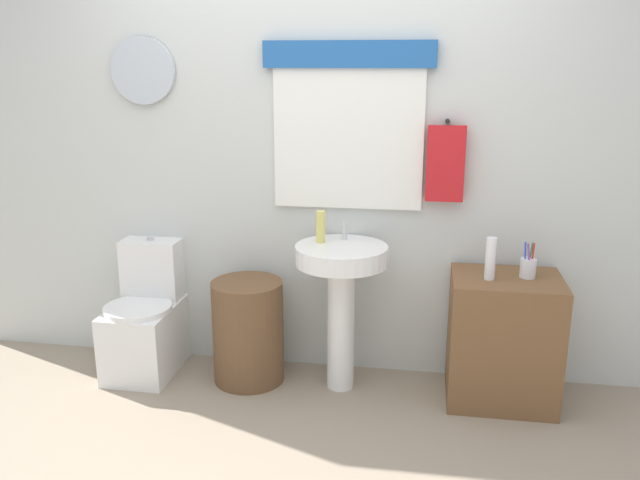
{
  "coord_description": "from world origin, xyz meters",
  "views": [
    {
      "loc": [
        0.6,
        -2.4,
        1.75
      ],
      "look_at": [
        0.08,
        0.8,
        0.86
      ],
      "focal_mm": 36.29,
      "sensor_mm": 36.0,
      "label": 1
    }
  ],
  "objects_px": {
    "wooden_cabinet": "(503,339)",
    "soap_bottle": "(321,227)",
    "laundry_hamper": "(248,331)",
    "toothbrush_cup": "(528,267)",
    "lotion_bottle": "(491,259)",
    "toilet": "(146,322)",
    "pedestal_sink": "(341,284)"
  },
  "relations": [
    {
      "from": "laundry_hamper",
      "to": "soap_bottle",
      "type": "xyz_separation_m",
      "value": [
        0.41,
        0.05,
        0.61
      ]
    },
    {
      "from": "toilet",
      "to": "pedestal_sink",
      "type": "height_order",
      "value": "pedestal_sink"
    },
    {
      "from": "lotion_bottle",
      "to": "toothbrush_cup",
      "type": "xyz_separation_m",
      "value": [
        0.2,
        0.06,
        -0.05
      ]
    },
    {
      "from": "toilet",
      "to": "wooden_cabinet",
      "type": "height_order",
      "value": "toilet"
    },
    {
      "from": "laundry_hamper",
      "to": "pedestal_sink",
      "type": "xyz_separation_m",
      "value": [
        0.53,
        -0.0,
        0.31
      ]
    },
    {
      "from": "wooden_cabinet",
      "to": "toothbrush_cup",
      "type": "xyz_separation_m",
      "value": [
        0.1,
        0.02,
        0.4
      ]
    },
    {
      "from": "pedestal_sink",
      "to": "toilet",
      "type": "bearing_deg",
      "value": 178.26
    },
    {
      "from": "laundry_hamper",
      "to": "wooden_cabinet",
      "type": "distance_m",
      "value": 1.39
    },
    {
      "from": "toilet",
      "to": "pedestal_sink",
      "type": "xyz_separation_m",
      "value": [
        1.15,
        -0.03,
        0.31
      ]
    },
    {
      "from": "laundry_hamper",
      "to": "soap_bottle",
      "type": "bearing_deg",
      "value": 7.04
    },
    {
      "from": "toilet",
      "to": "soap_bottle",
      "type": "xyz_separation_m",
      "value": [
        1.03,
        0.02,
        0.61
      ]
    },
    {
      "from": "wooden_cabinet",
      "to": "lotion_bottle",
      "type": "distance_m",
      "value": 0.46
    },
    {
      "from": "pedestal_sink",
      "to": "soap_bottle",
      "type": "distance_m",
      "value": 0.33
    },
    {
      "from": "wooden_cabinet",
      "to": "toothbrush_cup",
      "type": "bearing_deg",
      "value": 11.55
    },
    {
      "from": "wooden_cabinet",
      "to": "soap_bottle",
      "type": "bearing_deg",
      "value": 177.08
    },
    {
      "from": "pedestal_sink",
      "to": "toothbrush_cup",
      "type": "distance_m",
      "value": 0.97
    },
    {
      "from": "laundry_hamper",
      "to": "wooden_cabinet",
      "type": "height_order",
      "value": "wooden_cabinet"
    },
    {
      "from": "soap_bottle",
      "to": "toilet",
      "type": "bearing_deg",
      "value": -179.15
    },
    {
      "from": "lotion_bottle",
      "to": "toilet",
      "type": "bearing_deg",
      "value": 177.76
    },
    {
      "from": "soap_bottle",
      "to": "toothbrush_cup",
      "type": "height_order",
      "value": "soap_bottle"
    },
    {
      "from": "pedestal_sink",
      "to": "wooden_cabinet",
      "type": "distance_m",
      "value": 0.9
    },
    {
      "from": "pedestal_sink",
      "to": "toothbrush_cup",
      "type": "xyz_separation_m",
      "value": [
        0.96,
        0.02,
        0.14
      ]
    },
    {
      "from": "toilet",
      "to": "wooden_cabinet",
      "type": "bearing_deg",
      "value": -0.99
    },
    {
      "from": "pedestal_sink",
      "to": "toothbrush_cup",
      "type": "bearing_deg",
      "value": 1.19
    },
    {
      "from": "wooden_cabinet",
      "to": "toothbrush_cup",
      "type": "distance_m",
      "value": 0.41
    },
    {
      "from": "toilet",
      "to": "soap_bottle",
      "type": "bearing_deg",
      "value": 0.85
    },
    {
      "from": "wooden_cabinet",
      "to": "soap_bottle",
      "type": "distance_m",
      "value": 1.13
    },
    {
      "from": "soap_bottle",
      "to": "lotion_bottle",
      "type": "distance_m",
      "value": 0.89
    },
    {
      "from": "laundry_hamper",
      "to": "toothbrush_cup",
      "type": "distance_m",
      "value": 1.55
    },
    {
      "from": "toilet",
      "to": "toothbrush_cup",
      "type": "distance_m",
      "value": 2.15
    },
    {
      "from": "laundry_hamper",
      "to": "pedestal_sink",
      "type": "distance_m",
      "value": 0.61
    },
    {
      "from": "toothbrush_cup",
      "to": "lotion_bottle",
      "type": "bearing_deg",
      "value": -162.93
    }
  ]
}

